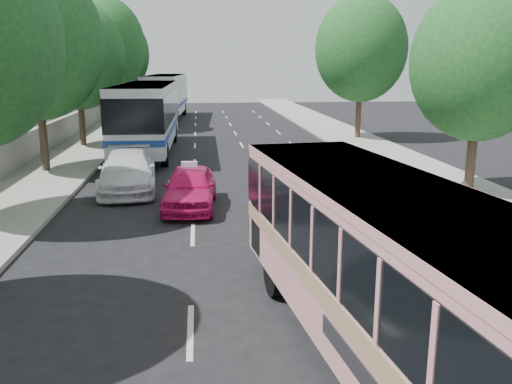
{
  "coord_description": "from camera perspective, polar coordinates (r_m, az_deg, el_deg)",
  "views": [
    {
      "loc": [
        -1.65,
        -11.45,
        4.93
      ],
      "look_at": [
        -0.17,
        2.53,
        1.6
      ],
      "focal_mm": 38.0,
      "sensor_mm": 36.0,
      "label": 1
    }
  ],
  "objects": [
    {
      "name": "ground",
      "position": [
        12.58,
        2.0,
        -9.76
      ],
      "size": [
        120.0,
        120.0,
        0.0
      ],
      "primitive_type": "plane",
      "color": "black",
      "rests_on": "ground"
    },
    {
      "name": "sidewalk_left",
      "position": [
        32.56,
        -18.19,
        4.09
      ],
      "size": [
        4.0,
        90.0,
        0.15
      ],
      "primitive_type": "cube",
      "color": "#9E998E",
      "rests_on": "ground"
    },
    {
      "name": "sidewalk_right",
      "position": [
        33.41,
        11.73,
        4.67
      ],
      "size": [
        4.0,
        90.0,
        0.12
      ],
      "primitive_type": "cube",
      "color": "#9E998E",
      "rests_on": "ground"
    },
    {
      "name": "low_wall",
      "position": [
        32.87,
        -21.37,
        5.38
      ],
      "size": [
        0.3,
        90.0,
        1.5
      ],
      "primitive_type": "cube",
      "color": "#9E998E",
      "rests_on": "sidewalk_left"
    },
    {
      "name": "tree_left_c",
      "position": [
        26.36,
        -22.19,
        14.98
      ],
      "size": [
        6.0,
        6.0,
        9.35
      ],
      "color": "#38281E",
      "rests_on": "ground"
    },
    {
      "name": "tree_left_d",
      "position": [
        34.1,
        -18.24,
        13.87
      ],
      "size": [
        5.52,
        5.52,
        8.6
      ],
      "color": "#38281E",
      "rests_on": "ground"
    },
    {
      "name": "tree_left_e",
      "position": [
        41.97,
        -15.89,
        14.89
      ],
      "size": [
        6.3,
        6.3,
        9.82
      ],
      "color": "#38281E",
      "rests_on": "ground"
    },
    {
      "name": "tree_left_f",
      "position": [
        49.9,
        -14.55,
        14.15
      ],
      "size": [
        5.88,
        5.88,
        9.16
      ],
      "color": "#38281E",
      "rests_on": "ground"
    },
    {
      "name": "tree_right_near",
      "position": [
        22.02,
        22.81,
        13.03
      ],
      "size": [
        5.1,
        5.1,
        7.95
      ],
      "color": "#38281E",
      "rests_on": "ground"
    },
    {
      "name": "tree_right_far",
      "position": [
        37.01,
        11.17,
        14.94
      ],
      "size": [
        6.0,
        6.0,
        9.35
      ],
      "color": "#38281E",
      "rests_on": "ground"
    },
    {
      "name": "pink_bus",
      "position": [
        9.22,
        13.04,
        -6.2
      ],
      "size": [
        3.56,
        9.81,
        3.06
      ],
      "rotation": [
        0.0,
        0.0,
        0.12
      ],
      "color": "#D2878B",
      "rests_on": "ground"
    },
    {
      "name": "pink_taxi",
      "position": [
        18.99,
        -6.97,
        0.47
      ],
      "size": [
        2.02,
        4.43,
        1.48
      ],
      "primitive_type": "imported",
      "rotation": [
        0.0,
        0.0,
        -0.07
      ],
      "color": "#DB1365",
      "rests_on": "ground"
    },
    {
      "name": "white_pickup",
      "position": [
        22.09,
        -13.37,
        2.11
      ],
      "size": [
        2.57,
        5.46,
        1.54
      ],
      "primitive_type": "imported",
      "rotation": [
        0.0,
        0.0,
        0.08
      ],
      "color": "white",
      "rests_on": "ground"
    },
    {
      "name": "tour_coach_front",
      "position": [
        31.43,
        -11.37,
        8.31
      ],
      "size": [
        2.92,
        12.91,
        3.85
      ],
      "rotation": [
        0.0,
        0.0,
        -0.01
      ],
      "color": "silver",
      "rests_on": "ground"
    },
    {
      "name": "tour_coach_rear",
      "position": [
        50.24,
        -9.46,
        10.26
      ],
      "size": [
        3.57,
        13.39,
        3.97
      ],
      "rotation": [
        0.0,
        0.0,
        -0.05
      ],
      "color": "white",
      "rests_on": "ground"
    },
    {
      "name": "taxi_roof_sign",
      "position": [
        18.82,
        -7.04,
        2.93
      ],
      "size": [
        0.56,
        0.22,
        0.18
      ],
      "primitive_type": "cube",
      "rotation": [
        0.0,
        0.0,
        -0.07
      ],
      "color": "silver",
      "rests_on": "pink_taxi"
    }
  ]
}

